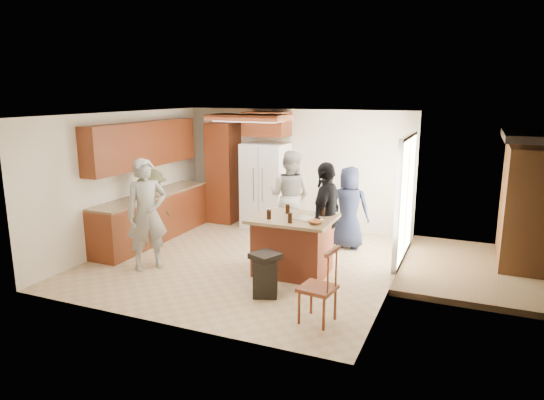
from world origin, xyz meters
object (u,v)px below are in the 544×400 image
at_px(person_front_left, 147,215).
at_px(spindle_chair, 319,288).
at_px(person_side_right, 326,216).
at_px(person_behind_right, 349,208).
at_px(refrigerator, 265,186).
at_px(trash_bin, 265,274).
at_px(person_counter, 153,209).
at_px(person_behind_left, 290,196).
at_px(kitchen_island, 293,245).

xyz_separation_m(person_front_left, spindle_chair, (3.16, -0.77, -0.46)).
xyz_separation_m(person_side_right, spindle_chair, (0.49, -1.91, -0.43)).
bearing_deg(person_behind_right, refrigerator, -21.63).
bearing_deg(spindle_chair, person_front_left, 166.36).
bearing_deg(refrigerator, trash_bin, -66.37).
height_order(person_counter, trash_bin, person_counter).
xyz_separation_m(person_behind_right, person_counter, (-3.36, -1.35, -0.04)).
bearing_deg(person_side_right, person_behind_left, -135.54).
bearing_deg(refrigerator, spindle_chair, -57.80).
bearing_deg(person_side_right, kitchen_island, -40.12).
distance_m(person_behind_left, person_side_right, 1.62).
distance_m(person_counter, spindle_chair, 4.17).
bearing_deg(spindle_chair, person_behind_right, 97.56).
bearing_deg(refrigerator, person_side_right, -44.99).
height_order(kitchen_island, spindle_chair, spindle_chair).
height_order(person_counter, kitchen_island, person_counter).
xyz_separation_m(person_behind_left, person_side_right, (1.08, -1.21, -0.00)).
xyz_separation_m(person_behind_left, refrigerator, (-0.83, 0.70, 0.01)).
bearing_deg(person_counter, person_behind_left, -62.08).
distance_m(person_side_right, spindle_chair, 2.02).
relative_size(person_counter, trash_bin, 2.32).
distance_m(person_front_left, trash_bin, 2.30).
bearing_deg(person_behind_left, refrigerator, -35.95).
height_order(person_behind_left, trash_bin, person_behind_left).
distance_m(person_front_left, person_side_right, 2.90).
bearing_deg(spindle_chair, person_counter, 155.12).
bearing_deg(person_counter, person_behind_right, -72.01).
bearing_deg(kitchen_island, trash_bin, -93.00).
height_order(refrigerator, trash_bin, refrigerator).
height_order(person_side_right, person_counter, person_side_right).
height_order(person_side_right, kitchen_island, person_side_right).
relative_size(person_front_left, kitchen_island, 1.42).
height_order(person_behind_left, refrigerator, refrigerator).
xyz_separation_m(person_behind_right, kitchen_island, (-0.49, -1.64, -0.29)).
distance_m(person_behind_left, trash_bin, 2.75).
bearing_deg(person_counter, refrigerator, -37.53).
height_order(person_front_left, spindle_chair, person_front_left).
bearing_deg(refrigerator, person_behind_left, -40.23).
distance_m(person_front_left, refrigerator, 3.14).
bearing_deg(person_side_right, trash_bin, -15.38).
relative_size(person_behind_right, spindle_chair, 1.54).
height_order(person_counter, spindle_chair, person_counter).
relative_size(person_behind_left, kitchen_island, 1.39).
relative_size(person_behind_right, trash_bin, 2.43).
xyz_separation_m(kitchen_island, trash_bin, (-0.05, -0.97, -0.16)).
bearing_deg(kitchen_island, refrigerator, 122.60).
distance_m(refrigerator, spindle_chair, 4.53).
bearing_deg(person_side_right, person_front_left, -64.22).
relative_size(kitchen_island, spindle_chair, 1.29).
relative_size(person_side_right, refrigerator, 0.98).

